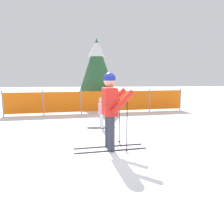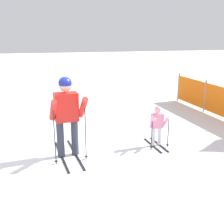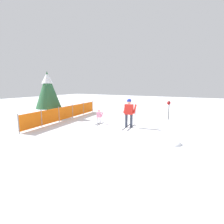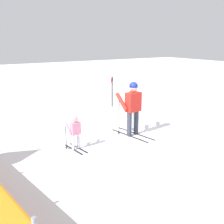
% 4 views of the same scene
% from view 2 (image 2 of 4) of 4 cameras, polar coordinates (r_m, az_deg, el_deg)
% --- Properties ---
extents(ground_plane, '(60.00, 60.00, 0.00)m').
position_cam_2_polar(ground_plane, '(6.55, -9.52, -8.73)').
color(ground_plane, white).
extents(skier_adult, '(1.74, 0.82, 1.81)m').
position_cam_2_polar(skier_adult, '(6.15, -9.21, 0.35)').
color(skier_adult, black).
rests_on(skier_adult, ground_plane).
extents(skier_child, '(0.97, 0.51, 1.01)m').
position_cam_2_polar(skier_child, '(6.86, 9.17, -2.29)').
color(skier_child, black).
rests_on(skier_child, ground_plane).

